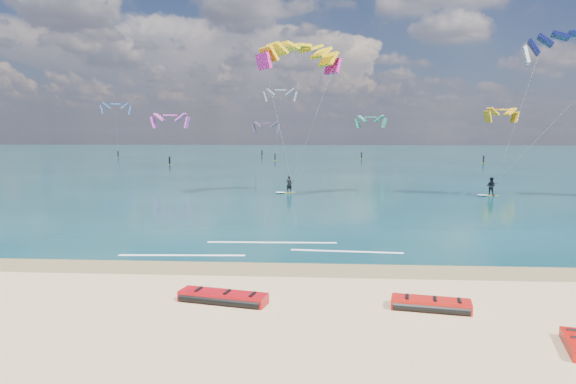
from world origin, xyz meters
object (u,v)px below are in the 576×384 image
object	(u,v)px
packed_kite_left	(223,302)
kitesurfer_main	(295,111)
packed_kite_mid	(431,309)
kitesurfer_far	(533,110)

from	to	relation	value
packed_kite_left	kitesurfer_main	bearing A→B (deg)	100.88
packed_kite_mid	kitesurfer_far	distance (m)	32.57
packed_kite_left	packed_kite_mid	xyz separation A→B (m)	(7.02, -0.28, 0.00)
packed_kite_left	kitesurfer_main	distance (m)	30.21
kitesurfer_main	kitesurfer_far	distance (m)	20.30
packed_kite_mid	kitesurfer_main	xyz separation A→B (m)	(-6.06, 29.49, 7.67)
packed_kite_mid	kitesurfer_far	size ratio (longest dim) A/B	0.18
kitesurfer_far	kitesurfer_main	bearing A→B (deg)	161.53
packed_kite_mid	kitesurfer_far	world-z (taller)	kitesurfer_far
packed_kite_left	kitesurfer_far	bearing A→B (deg)	65.60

